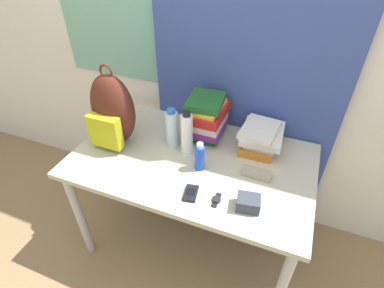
{
  "coord_description": "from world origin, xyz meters",
  "views": [
    {
      "loc": [
        0.45,
        -0.76,
        1.8
      ],
      "look_at": [
        0.0,
        0.39,
        0.83
      ],
      "focal_mm": 28.0,
      "sensor_mm": 36.0,
      "label": 1
    }
  ],
  "objects_px": {
    "wristwatch": "(216,200)",
    "book_stack_left": "(206,117)",
    "sunglasses_case": "(256,173)",
    "backpack": "(112,111)",
    "camera_pouch": "(248,203)",
    "book_stack_center": "(261,137)",
    "water_bottle": "(172,129)",
    "sunscreen_bottle": "(200,157)",
    "sports_bottle": "(187,134)",
    "cell_phone": "(191,193)"
  },
  "relations": [
    {
      "from": "cell_phone",
      "to": "wristwatch",
      "type": "xyz_separation_m",
      "value": [
        0.12,
        0.01,
        -0.0
      ]
    },
    {
      "from": "book_stack_left",
      "to": "wristwatch",
      "type": "xyz_separation_m",
      "value": [
        0.22,
        -0.47,
        -0.12
      ]
    },
    {
      "from": "sports_bottle",
      "to": "sunglasses_case",
      "type": "relative_size",
      "value": 1.72
    },
    {
      "from": "sports_bottle",
      "to": "camera_pouch",
      "type": "relative_size",
      "value": 2.23
    },
    {
      "from": "wristwatch",
      "to": "water_bottle",
      "type": "bearing_deg",
      "value": 139.62
    },
    {
      "from": "sports_bottle",
      "to": "wristwatch",
      "type": "xyz_separation_m",
      "value": [
        0.26,
        -0.28,
        -0.12
      ]
    },
    {
      "from": "book_stack_center",
      "to": "sports_bottle",
      "type": "distance_m",
      "value": 0.42
    },
    {
      "from": "sports_bottle",
      "to": "camera_pouch",
      "type": "bearing_deg",
      "value": -33.23
    },
    {
      "from": "water_bottle",
      "to": "backpack",
      "type": "bearing_deg",
      "value": -164.83
    },
    {
      "from": "sunscreen_bottle",
      "to": "water_bottle",
      "type": "bearing_deg",
      "value": 148.4
    },
    {
      "from": "book_stack_center",
      "to": "wristwatch",
      "type": "xyz_separation_m",
      "value": [
        -0.1,
        -0.47,
        -0.07
      ]
    },
    {
      "from": "book_stack_left",
      "to": "wristwatch",
      "type": "height_order",
      "value": "book_stack_left"
    },
    {
      "from": "wristwatch",
      "to": "book_stack_left",
      "type": "bearing_deg",
      "value": 114.91
    },
    {
      "from": "backpack",
      "to": "book_stack_left",
      "type": "xyz_separation_m",
      "value": [
        0.46,
        0.25,
        -0.07
      ]
    },
    {
      "from": "book_stack_left",
      "to": "camera_pouch",
      "type": "xyz_separation_m",
      "value": [
        0.37,
        -0.46,
        -0.09
      ]
    },
    {
      "from": "cell_phone",
      "to": "sunscreen_bottle",
      "type": "bearing_deg",
      "value": 97.81
    },
    {
      "from": "sports_bottle",
      "to": "book_stack_left",
      "type": "bearing_deg",
      "value": 77.7
    },
    {
      "from": "backpack",
      "to": "camera_pouch",
      "type": "height_order",
      "value": "backpack"
    },
    {
      "from": "book_stack_left",
      "to": "camera_pouch",
      "type": "distance_m",
      "value": 0.6
    },
    {
      "from": "sunscreen_bottle",
      "to": "camera_pouch",
      "type": "xyz_separation_m",
      "value": [
        0.3,
        -0.17,
        -0.04
      ]
    },
    {
      "from": "sunglasses_case",
      "to": "camera_pouch",
      "type": "xyz_separation_m",
      "value": [
        0.01,
        -0.22,
        0.01
      ]
    },
    {
      "from": "cell_phone",
      "to": "wristwatch",
      "type": "relative_size",
      "value": 1.2
    },
    {
      "from": "sunscreen_bottle",
      "to": "camera_pouch",
      "type": "height_order",
      "value": "sunscreen_bottle"
    },
    {
      "from": "sunscreen_bottle",
      "to": "camera_pouch",
      "type": "relative_size",
      "value": 1.4
    },
    {
      "from": "cell_phone",
      "to": "camera_pouch",
      "type": "bearing_deg",
      "value": 4.4
    },
    {
      "from": "cell_phone",
      "to": "sunglasses_case",
      "type": "relative_size",
      "value": 0.72
    },
    {
      "from": "backpack",
      "to": "sunglasses_case",
      "type": "relative_size",
      "value": 3.09
    },
    {
      "from": "sunscreen_bottle",
      "to": "sports_bottle",
      "type": "bearing_deg",
      "value": 138.17
    },
    {
      "from": "sports_bottle",
      "to": "sunglasses_case",
      "type": "xyz_separation_m",
      "value": [
        0.4,
        -0.05,
        -0.11
      ]
    },
    {
      "from": "water_bottle",
      "to": "wristwatch",
      "type": "bearing_deg",
      "value": -40.38
    },
    {
      "from": "sunglasses_case",
      "to": "wristwatch",
      "type": "distance_m",
      "value": 0.27
    },
    {
      "from": "backpack",
      "to": "sunglasses_case",
      "type": "height_order",
      "value": "backpack"
    },
    {
      "from": "backpack",
      "to": "water_bottle",
      "type": "relative_size",
      "value": 1.99
    },
    {
      "from": "backpack",
      "to": "camera_pouch",
      "type": "relative_size",
      "value": 4.0
    },
    {
      "from": "sunscreen_bottle",
      "to": "wristwatch",
      "type": "xyz_separation_m",
      "value": [
        0.15,
        -0.18,
        -0.07
      ]
    },
    {
      "from": "backpack",
      "to": "camera_pouch",
      "type": "bearing_deg",
      "value": -14.49
    },
    {
      "from": "book_stack_left",
      "to": "water_bottle",
      "type": "bearing_deg",
      "value": -131.37
    },
    {
      "from": "book_stack_center",
      "to": "camera_pouch",
      "type": "height_order",
      "value": "book_stack_center"
    },
    {
      "from": "water_bottle",
      "to": "sunscreen_bottle",
      "type": "height_order",
      "value": "water_bottle"
    },
    {
      "from": "backpack",
      "to": "camera_pouch",
      "type": "distance_m",
      "value": 0.87
    },
    {
      "from": "sunscreen_bottle",
      "to": "sunglasses_case",
      "type": "height_order",
      "value": "sunscreen_bottle"
    },
    {
      "from": "book_stack_center",
      "to": "water_bottle",
      "type": "relative_size",
      "value": 1.19
    },
    {
      "from": "cell_phone",
      "to": "sunglasses_case",
      "type": "distance_m",
      "value": 0.35
    },
    {
      "from": "book_stack_center",
      "to": "sunscreen_bottle",
      "type": "xyz_separation_m",
      "value": [
        -0.25,
        -0.29,
        0.01
      ]
    },
    {
      "from": "book_stack_left",
      "to": "sunglasses_case",
      "type": "bearing_deg",
      "value": -34.38
    },
    {
      "from": "water_bottle",
      "to": "sunscreen_bottle",
      "type": "relative_size",
      "value": 1.43
    },
    {
      "from": "book_stack_center",
      "to": "sunglasses_case",
      "type": "relative_size",
      "value": 1.85
    },
    {
      "from": "book_stack_left",
      "to": "sports_bottle",
      "type": "height_order",
      "value": "sports_bottle"
    },
    {
      "from": "book_stack_left",
      "to": "sunglasses_case",
      "type": "xyz_separation_m",
      "value": [
        0.36,
        -0.24,
        -0.11
      ]
    },
    {
      "from": "sports_bottle",
      "to": "backpack",
      "type": "bearing_deg",
      "value": -172.61
    }
  ]
}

